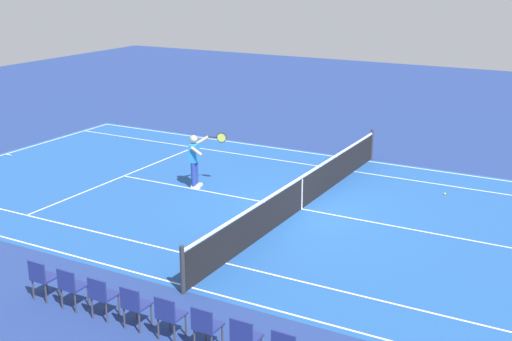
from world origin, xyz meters
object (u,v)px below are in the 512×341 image
(tennis_player_near, at_px, (195,158))
(spectator_chair_2, at_px, (206,325))
(spectator_chair_4, at_px, (134,304))
(spectator_chair_5, at_px, (102,294))
(spectator_chair_6, at_px, (71,285))
(tennis_ball, at_px, (445,194))
(spectator_chair_3, at_px, (169,314))
(spectator_chair_1, at_px, (245,337))
(spectator_chair_7, at_px, (42,276))
(tennis_net, at_px, (302,192))

(tennis_player_near, relative_size, spectator_chair_2, 1.93)
(spectator_chair_2, relative_size, spectator_chair_4, 1.00)
(spectator_chair_4, height_order, spectator_chair_5, same)
(spectator_chair_6, bearing_deg, tennis_ball, -114.43)
(spectator_chair_3, relative_size, spectator_chair_4, 1.00)
(tennis_player_near, xyz_separation_m, spectator_chair_1, (-6.11, 7.61, -0.41))
(spectator_chair_6, bearing_deg, spectator_chair_4, 180.00)
(spectator_chair_2, bearing_deg, spectator_chair_5, 0.00)
(spectator_chair_4, bearing_deg, tennis_ball, -106.93)
(tennis_player_near, relative_size, spectator_chair_7, 1.93)
(tennis_net, xyz_separation_m, spectator_chair_6, (1.56, 7.40, 0.03))
(tennis_ball, relative_size, spectator_chair_7, 0.08)
(spectator_chair_2, bearing_deg, tennis_ball, -98.78)
(spectator_chair_2, xyz_separation_m, spectator_chair_3, (0.79, 0.00, 0.00))
(spectator_chair_5, bearing_deg, spectator_chair_1, 180.00)
(tennis_player_near, bearing_deg, spectator_chair_5, 111.07)
(spectator_chair_1, distance_m, spectator_chair_7, 4.76)
(tennis_net, relative_size, spectator_chair_5, 13.30)
(spectator_chair_1, distance_m, spectator_chair_6, 3.97)
(tennis_ball, bearing_deg, spectator_chair_2, 81.22)
(spectator_chair_1, xyz_separation_m, spectator_chair_4, (2.38, 0.00, 0.00))
(tennis_player_near, height_order, tennis_ball, tennis_player_near)
(tennis_net, bearing_deg, spectator_chair_7, 72.35)
(spectator_chair_2, distance_m, spectator_chair_4, 1.59)
(tennis_net, distance_m, tennis_player_near, 3.73)
(spectator_chair_3, height_order, spectator_chair_6, same)
(tennis_player_near, distance_m, spectator_chair_6, 7.92)
(tennis_net, height_order, tennis_ball, tennis_net)
(tennis_net, xyz_separation_m, spectator_chair_4, (-0.03, 7.40, 0.03))
(tennis_player_near, xyz_separation_m, spectator_chair_7, (-1.35, 7.61, -0.41))
(spectator_chair_2, height_order, spectator_chair_4, same)
(tennis_player_near, bearing_deg, tennis_ball, -156.82)
(tennis_net, xyz_separation_m, spectator_chair_2, (-1.61, 7.40, 0.03))
(spectator_chair_5, xyz_separation_m, spectator_chair_7, (1.59, 0.00, 0.00))
(tennis_net, bearing_deg, spectator_chair_4, 90.20)
(spectator_chair_2, xyz_separation_m, spectator_chair_4, (1.59, 0.00, 0.00))
(tennis_ball, distance_m, spectator_chair_3, 10.88)
(spectator_chair_2, relative_size, spectator_chair_5, 1.00)
(tennis_player_near, bearing_deg, spectator_chair_6, 105.70)
(tennis_ball, height_order, spectator_chair_4, spectator_chair_4)
(tennis_player_near, height_order, spectator_chair_5, tennis_player_near)
(tennis_ball, distance_m, spectator_chair_6, 11.64)
(spectator_chair_1, relative_size, spectator_chair_7, 1.00)
(spectator_chair_3, xyz_separation_m, spectator_chair_6, (2.38, 0.00, 0.00))
(spectator_chair_1, relative_size, spectator_chair_6, 1.00)
(spectator_chair_1, height_order, spectator_chair_3, same)
(tennis_player_near, xyz_separation_m, spectator_chair_2, (-5.31, 7.61, -0.41))
(spectator_chair_4, relative_size, spectator_chair_6, 1.00)
(tennis_ball, height_order, spectator_chair_7, spectator_chair_7)
(spectator_chair_1, bearing_deg, tennis_ball, -94.55)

